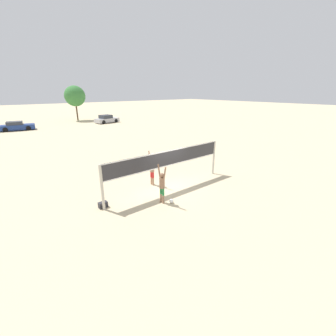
{
  "coord_description": "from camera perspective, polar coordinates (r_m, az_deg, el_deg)",
  "views": [
    {
      "loc": [
        -7.79,
        -9.72,
        5.65
      ],
      "look_at": [
        0.0,
        0.0,
        1.3
      ],
      "focal_mm": 24.0,
      "sensor_mm": 36.0,
      "label": 1
    }
  ],
  "objects": [
    {
      "name": "parked_car_far",
      "position": [
        40.15,
        -34.03,
        8.77
      ],
      "size": [
        4.76,
        2.46,
        1.3
      ],
      "rotation": [
        0.0,
        0.0,
        -0.17
      ],
      "color": "navy",
      "rests_on": "ground_plane"
    },
    {
      "name": "ground_plane",
      "position": [
        13.68,
        0.0,
        -5.16
      ],
      "size": [
        200.0,
        200.0,
        0.0
      ],
      "primitive_type": "plane",
      "color": "beige"
    },
    {
      "name": "parked_car_mid",
      "position": [
        42.91,
        -15.32,
        11.85
      ],
      "size": [
        4.47,
        2.59,
        1.41
      ],
      "rotation": [
        0.0,
        0.0,
        0.18
      ],
      "color": "#B7B7BC",
      "rests_on": "ground_plane"
    },
    {
      "name": "tree_left_cluster",
      "position": [
        47.84,
        -22.57,
        16.51
      ],
      "size": [
        3.8,
        3.8,
        6.44
      ],
      "color": "#4C3823",
      "rests_on": "ground_plane"
    },
    {
      "name": "gear_bag",
      "position": [
        11.96,
        -16.18,
        -8.97
      ],
      "size": [
        0.44,
        0.26,
        0.3
      ],
      "color": "#2D2D33",
      "rests_on": "ground_plane"
    },
    {
      "name": "volleyball",
      "position": [
        11.95,
        0.85,
        -8.36
      ],
      "size": [
        0.22,
        0.22,
        0.22
      ],
      "color": "white",
      "rests_on": "ground_plane"
    },
    {
      "name": "player_blocker",
      "position": [
        13.8,
        -4.08,
        0.08
      ],
      "size": [
        0.28,
        0.71,
        2.15
      ],
      "rotation": [
        0.0,
        0.0,
        -1.57
      ],
      "color": "tan",
      "rests_on": "ground_plane"
    },
    {
      "name": "player_spiker",
      "position": [
        11.57,
        -1.54,
        -4.0
      ],
      "size": [
        0.28,
        0.7,
        2.07
      ],
      "rotation": [
        0.0,
        0.0,
        1.57
      ],
      "color": "#8C664C",
      "rests_on": "ground_plane"
    },
    {
      "name": "volleyball_net",
      "position": [
        13.08,
        0.0,
        1.47
      ],
      "size": [
        8.31,
        0.14,
        2.37
      ],
      "color": "beige",
      "rests_on": "ground_plane"
    }
  ]
}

